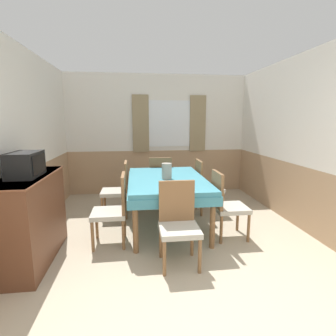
{
  "coord_description": "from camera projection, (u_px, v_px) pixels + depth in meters",
  "views": [
    {
      "loc": [
        -0.51,
        -1.33,
        1.63
      ],
      "look_at": [
        -0.02,
        2.52,
        0.91
      ],
      "focal_mm": 28.0,
      "sensor_mm": 36.0,
      "label": 1
    }
  ],
  "objects": [
    {
      "name": "wall_back",
      "position": [
        158.0,
        134.0,
        5.81
      ],
      "size": [
        4.3,
        0.1,
        2.6
      ],
      "color": "white",
      "rests_on": "ground_plane"
    },
    {
      "name": "wall_left",
      "position": [
        20.0,
        146.0,
        3.36
      ],
      "size": [
        0.05,
        4.88,
        2.6
      ],
      "color": "white",
      "rests_on": "ground_plane"
    },
    {
      "name": "wall_right",
      "position": [
        305.0,
        142.0,
        3.85
      ],
      "size": [
        0.05,
        4.88,
        2.6
      ],
      "color": "white",
      "rests_on": "ground_plane"
    },
    {
      "name": "dining_table",
      "position": [
        167.0,
        184.0,
        3.99
      ],
      "size": [
        1.16,
        1.8,
        0.76
      ],
      "color": "teal",
      "rests_on": "ground_plane"
    },
    {
      "name": "chair_right_far",
      "position": [
        206.0,
        185.0,
        4.62
      ],
      "size": [
        0.44,
        0.44,
        0.94
      ],
      "rotation": [
        0.0,
        0.0,
        4.71
      ],
      "color": "brown",
      "rests_on": "ground_plane"
    },
    {
      "name": "chair_left_near",
      "position": [
        114.0,
        208.0,
        3.42
      ],
      "size": [
        0.44,
        0.44,
        0.94
      ],
      "rotation": [
        0.0,
        0.0,
        1.57
      ],
      "color": "brown",
      "rests_on": "ground_plane"
    },
    {
      "name": "chair_left_far",
      "position": [
        119.0,
        188.0,
        4.43
      ],
      "size": [
        0.44,
        0.44,
        0.94
      ],
      "rotation": [
        0.0,
        0.0,
        1.57
      ],
      "color": "brown",
      "rests_on": "ground_plane"
    },
    {
      "name": "chair_right_near",
      "position": [
        226.0,
        203.0,
        3.61
      ],
      "size": [
        0.44,
        0.44,
        0.94
      ],
      "rotation": [
        0.0,
        0.0,
        4.71
      ],
      "color": "brown",
      "rests_on": "ground_plane"
    },
    {
      "name": "chair_head_window",
      "position": [
        160.0,
        179.0,
        5.07
      ],
      "size": [
        0.44,
        0.44,
        0.94
      ],
      "color": "brown",
      "rests_on": "ground_plane"
    },
    {
      "name": "chair_head_near",
      "position": [
        178.0,
        221.0,
        2.97
      ],
      "size": [
        0.44,
        0.44,
        0.94
      ],
      "rotation": [
        0.0,
        0.0,
        3.14
      ],
      "color": "brown",
      "rests_on": "ground_plane"
    },
    {
      "name": "sideboard",
      "position": [
        31.0,
        218.0,
        3.0
      ],
      "size": [
        0.46,
        1.26,
        1.01
      ],
      "color": "brown",
      "rests_on": "ground_plane"
    },
    {
      "name": "tv",
      "position": [
        25.0,
        164.0,
        2.85
      ],
      "size": [
        0.29,
        0.46,
        0.27
      ],
      "color": "black",
      "rests_on": "sideboard"
    },
    {
      "name": "vase",
      "position": [
        167.0,
        171.0,
        3.89
      ],
      "size": [
        0.15,
        0.15,
        0.23
      ],
      "color": "#A39989",
      "rests_on": "dining_table"
    }
  ]
}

